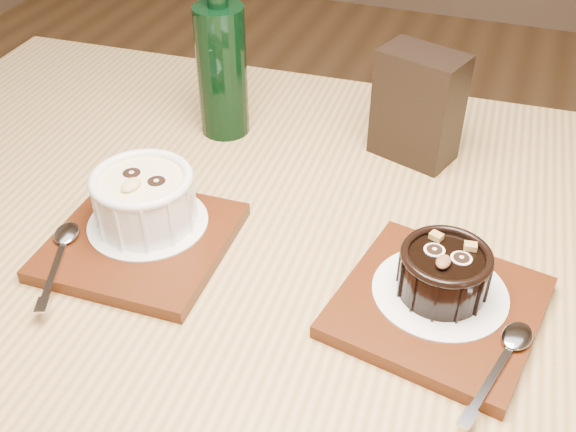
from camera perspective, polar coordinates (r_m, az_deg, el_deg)
name	(u,v)px	position (r m, az deg, el deg)	size (l,w,h in m)	color
table	(299,306)	(0.79, 0.90, -7.63)	(1.24, 0.86, 0.75)	#9E7945
tray_left	(141,241)	(0.74, -12.32, -2.10)	(0.18, 0.18, 0.01)	#52220D
doily_left	(148,222)	(0.75, -11.75, -0.52)	(0.13, 0.13, 0.00)	white
ramekin_white	(144,197)	(0.73, -12.10, 1.60)	(0.11, 0.11, 0.06)	white
spoon_left	(59,255)	(0.72, -18.82, -3.13)	(0.03, 0.13, 0.01)	silver
tray_right	(438,307)	(0.66, 12.57, -7.52)	(0.18, 0.18, 0.01)	#52220D
doily_right	(440,292)	(0.67, 12.74, -6.27)	(0.13, 0.13, 0.00)	white
ramekin_dark	(444,270)	(0.65, 13.07, -4.52)	(0.09, 0.09, 0.05)	black
spoon_right	(502,361)	(0.62, 17.67, -11.60)	(0.03, 0.13, 0.01)	silver
condiment_stand	(418,106)	(0.85, 10.94, 9.12)	(0.10, 0.06, 0.14)	black
green_bottle	(222,66)	(0.88, -5.63, 12.51)	(0.06, 0.06, 0.24)	black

